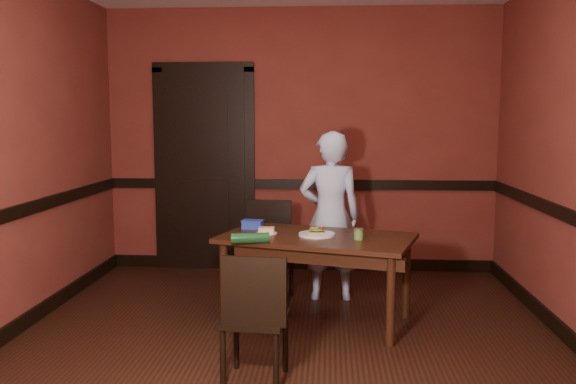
# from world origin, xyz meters

# --- Properties ---
(floor) EXTENTS (4.00, 4.50, 0.01)m
(floor) POSITION_xyz_m (0.00, 0.00, 0.00)
(floor) COLOR black
(floor) RESTS_ON ground
(wall_back) EXTENTS (4.00, 0.02, 2.70)m
(wall_back) POSITION_xyz_m (0.00, 2.25, 1.35)
(wall_back) COLOR maroon
(wall_back) RESTS_ON ground
(wall_front) EXTENTS (4.00, 0.02, 2.70)m
(wall_front) POSITION_xyz_m (0.00, -2.25, 1.35)
(wall_front) COLOR maroon
(wall_front) RESTS_ON ground
(dado_back) EXTENTS (4.00, 0.03, 0.10)m
(dado_back) POSITION_xyz_m (0.00, 2.23, 0.90)
(dado_back) COLOR black
(dado_back) RESTS_ON ground
(dado_left) EXTENTS (0.03, 4.50, 0.10)m
(dado_left) POSITION_xyz_m (-1.99, 0.00, 0.90)
(dado_left) COLOR black
(dado_left) RESTS_ON ground
(baseboard_back) EXTENTS (4.00, 0.03, 0.12)m
(baseboard_back) POSITION_xyz_m (0.00, 2.23, 0.06)
(baseboard_back) COLOR black
(baseboard_back) RESTS_ON ground
(baseboard_left) EXTENTS (0.03, 4.50, 0.12)m
(baseboard_left) POSITION_xyz_m (-1.99, 0.00, 0.06)
(baseboard_left) COLOR black
(baseboard_left) RESTS_ON ground
(door) EXTENTS (1.05, 0.07, 2.20)m
(door) POSITION_xyz_m (-1.00, 2.22, 1.09)
(door) COLOR black
(door) RESTS_ON ground
(dining_table) EXTENTS (1.62, 1.19, 0.68)m
(dining_table) POSITION_xyz_m (0.21, 0.60, 0.34)
(dining_table) COLOR black
(dining_table) RESTS_ON floor
(chair_far) EXTENTS (0.44, 0.44, 0.86)m
(chair_far) POSITION_xyz_m (-0.22, 1.11, 0.43)
(chair_far) COLOR black
(chair_far) RESTS_ON floor
(chair_near) EXTENTS (0.41, 0.41, 0.81)m
(chair_near) POSITION_xyz_m (-0.14, -0.52, 0.40)
(chair_near) COLOR black
(chair_near) RESTS_ON floor
(person) EXTENTS (0.56, 0.39, 1.47)m
(person) POSITION_xyz_m (0.31, 1.21, 0.74)
(person) COLOR silver
(person) RESTS_ON floor
(sandwich_plate) EXTENTS (0.28, 0.28, 0.07)m
(sandwich_plate) POSITION_xyz_m (0.21, 0.61, 0.70)
(sandwich_plate) COLOR white
(sandwich_plate) RESTS_ON dining_table
(sauce_jar) EXTENTS (0.07, 0.07, 0.09)m
(sauce_jar) POSITION_xyz_m (0.52, 0.47, 0.72)
(sauce_jar) COLOR #598A39
(sauce_jar) RESTS_ON dining_table
(cheese_saucer) EXTENTS (0.16, 0.16, 0.05)m
(cheese_saucer) POSITION_xyz_m (-0.19, 0.66, 0.70)
(cheese_saucer) COLOR white
(cheese_saucer) RESTS_ON dining_table
(food_tub) EXTENTS (0.18, 0.14, 0.07)m
(food_tub) POSITION_xyz_m (-0.33, 0.87, 0.72)
(food_tub) COLOR #2A45BA
(food_tub) RESTS_ON dining_table
(wrapped_veg) EXTENTS (0.29, 0.12, 0.08)m
(wrapped_veg) POSITION_xyz_m (-0.27, 0.28, 0.72)
(wrapped_veg) COLOR #14431C
(wrapped_veg) RESTS_ON dining_table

